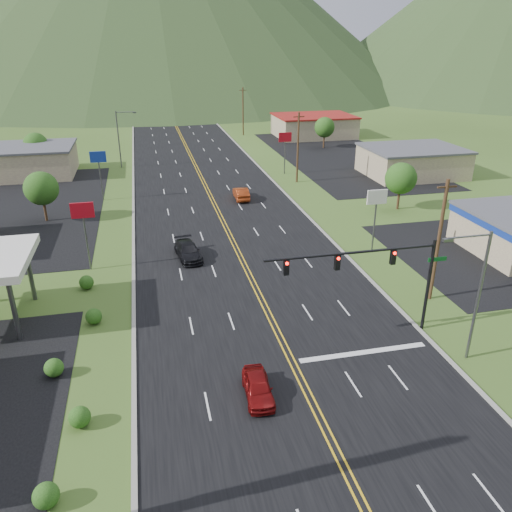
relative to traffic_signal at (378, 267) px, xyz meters
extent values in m
cylinder|color=black|center=(4.02, 0.00, -1.83)|extent=(0.24, 0.24, 7.00)
cylinder|color=black|center=(-1.98, 0.00, 1.27)|extent=(12.00, 0.18, 0.18)
cube|color=#0C591E|center=(4.42, 0.00, 0.17)|extent=(1.40, 0.06, 0.30)
cube|color=black|center=(1.02, 0.00, 0.67)|extent=(0.35, 0.28, 1.05)
sphere|color=#FF0C05|center=(1.02, -0.18, 1.02)|extent=(0.22, 0.22, 0.22)
cube|color=black|center=(-2.98, 0.00, 0.67)|extent=(0.35, 0.28, 1.05)
sphere|color=#FF0C05|center=(-2.98, -0.18, 1.02)|extent=(0.22, 0.22, 0.22)
cube|color=black|center=(-6.48, 0.00, 0.67)|extent=(0.35, 0.28, 1.05)
sphere|color=#FF0C05|center=(-6.48, -0.18, 1.02)|extent=(0.22, 0.22, 0.22)
cylinder|color=#59595E|center=(5.02, -4.00, -0.83)|extent=(0.20, 0.20, 9.00)
cylinder|color=#59595E|center=(3.58, -4.00, 3.47)|extent=(2.88, 0.12, 0.12)
cube|color=#59595E|center=(2.14, -4.00, 3.37)|extent=(0.60, 0.25, 0.18)
cylinder|color=#59595E|center=(-18.48, 56.00, -0.83)|extent=(0.20, 0.20, 9.00)
cylinder|color=#59595E|center=(-17.04, 56.00, 3.47)|extent=(2.88, 0.12, 0.12)
cube|color=#59595E|center=(-15.60, 56.00, 3.37)|extent=(0.60, 0.25, 0.18)
cylinder|color=#59595E|center=(-24.48, 5.00, -2.83)|extent=(0.36, 0.36, 5.00)
cylinder|color=#59595E|center=(-24.48, 11.00, -2.83)|extent=(0.36, 0.36, 5.00)
cube|color=#C7BA8A|center=(-34.48, 54.00, -3.23)|extent=(18.00, 11.00, 4.20)
cube|color=#4C4C51|center=(-34.48, 54.00, -0.98)|extent=(18.40, 11.40, 0.30)
cube|color=#C7BA8A|center=(25.52, 41.00, -3.33)|extent=(14.00, 11.00, 4.00)
cube|color=#4C4C51|center=(25.52, 41.00, -1.18)|extent=(14.40, 11.40, 0.30)
cube|color=#C7BA8A|center=(21.52, 76.00, -3.23)|extent=(16.00, 12.00, 4.20)
cube|color=maroon|center=(21.52, 76.00, -0.98)|extent=(16.40, 12.40, 0.30)
cylinder|color=#59595E|center=(-20.48, 16.00, -2.83)|extent=(0.16, 0.16, 5.00)
cube|color=#A40918|center=(-20.48, 16.00, 0.37)|extent=(2.00, 0.18, 1.40)
cylinder|color=#59595E|center=(-20.48, 38.00, -2.83)|extent=(0.16, 0.16, 5.00)
cube|color=navy|center=(-20.48, 38.00, 0.37)|extent=(2.00, 0.18, 1.40)
cylinder|color=#59595E|center=(6.52, 14.00, -2.83)|extent=(0.16, 0.16, 5.00)
cube|color=white|center=(6.52, 14.00, 0.37)|extent=(2.00, 0.18, 1.40)
cylinder|color=#59595E|center=(6.52, 46.00, -2.83)|extent=(0.16, 0.16, 5.00)
cube|color=#A40918|center=(6.52, 46.00, 0.37)|extent=(2.00, 0.18, 1.40)
cylinder|color=#382314|center=(-26.48, 31.00, -3.83)|extent=(0.30, 0.30, 3.00)
sphere|color=#1C4413|center=(-26.48, 31.00, -1.43)|extent=(3.84, 3.84, 3.84)
cylinder|color=#382314|center=(-31.48, 58.00, -3.83)|extent=(0.30, 0.30, 3.00)
sphere|color=#1C4413|center=(-31.48, 58.00, -1.43)|extent=(3.84, 3.84, 3.84)
cylinder|color=#382314|center=(15.52, 26.00, -3.83)|extent=(0.30, 0.30, 3.00)
sphere|color=#1C4413|center=(15.52, 26.00, -1.43)|extent=(3.84, 3.84, 3.84)
cylinder|color=#382314|center=(19.52, 64.00, -3.83)|extent=(0.30, 0.30, 3.00)
sphere|color=#1C4413|center=(19.52, 64.00, -1.43)|extent=(3.84, 3.84, 3.84)
cylinder|color=#382314|center=(7.02, 4.00, -0.33)|extent=(0.28, 0.28, 10.00)
cube|color=#382314|center=(7.02, 4.00, 4.07)|extent=(1.60, 0.12, 0.12)
cylinder|color=#382314|center=(7.02, 41.00, -0.33)|extent=(0.28, 0.28, 10.00)
cube|color=#382314|center=(7.02, 41.00, 4.07)|extent=(1.60, 0.12, 0.12)
cylinder|color=#382314|center=(7.02, 81.00, -0.33)|extent=(0.28, 0.28, 10.00)
cube|color=#382314|center=(7.02, 81.00, 4.07)|extent=(1.60, 0.12, 0.12)
cylinder|color=#382314|center=(7.02, 121.00, -0.33)|extent=(0.28, 0.28, 10.00)
cube|color=#382314|center=(7.02, 121.00, 4.07)|extent=(1.60, 0.12, 0.12)
imported|color=maroon|center=(-9.46, -4.82, -4.66)|extent=(1.79, 4.01, 1.34)
imported|color=black|center=(-11.44, 16.50, -4.60)|extent=(2.65, 5.26, 1.46)
imported|color=#933110|center=(-2.70, 34.30, -4.55)|extent=(1.83, 4.79, 1.56)
camera|label=1|loc=(-14.82, -27.96, 14.22)|focal=35.00mm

